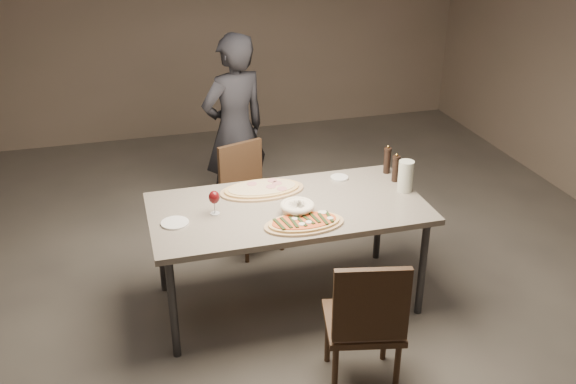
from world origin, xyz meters
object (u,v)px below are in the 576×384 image
object	(u,v)px
chair_far	(248,191)
zucchini_pizza	(305,223)
pepper_mill_left	(387,160)
carafe	(406,176)
diner	(235,131)
bread_basket	(297,208)
chair_near	(366,319)
ham_pizza	(262,189)
dining_table	(288,213)

from	to	relation	value
chair_far	zucchini_pizza	bearing A→B (deg)	77.40
pepper_mill_left	carafe	world-z (taller)	carafe
pepper_mill_left	diner	xyz separation A→B (m)	(-0.92, 1.00, -0.04)
bread_basket	diner	xyz separation A→B (m)	(-0.11, 1.45, 0.01)
bread_basket	chair_near	bearing A→B (deg)	-79.55
ham_pizza	chair_near	distance (m)	1.27
ham_pizza	chair_near	size ratio (longest dim) A/B	0.65
chair_near	zucchini_pizza	bearing A→B (deg)	114.68
zucchini_pizza	pepper_mill_left	distance (m)	1.00
zucchini_pizza	chair_near	distance (m)	0.74
pepper_mill_left	chair_near	distance (m)	1.47
ham_pizza	dining_table	bearing A→B (deg)	-81.92
zucchini_pizza	chair_near	size ratio (longest dim) A/B	0.57
ham_pizza	chair_far	bearing A→B (deg)	72.39
zucchini_pizza	carafe	size ratio (longest dim) A/B	2.33
carafe	chair_far	bearing A→B (deg)	137.23
pepper_mill_left	chair_far	distance (m)	1.13
dining_table	diner	bearing A→B (deg)	93.82
chair_near	chair_far	bearing A→B (deg)	110.71
dining_table	pepper_mill_left	xyz separation A→B (m)	(0.83, 0.31, 0.16)
bread_basket	chair_near	distance (m)	0.89
carafe	chair_far	xyz separation A→B (m)	(-0.92, 0.85, -0.39)
dining_table	pepper_mill_left	distance (m)	0.90
dining_table	carafe	bearing A→B (deg)	0.31
pepper_mill_left	chair_far	xyz separation A→B (m)	(-0.92, 0.54, -0.38)
dining_table	chair_near	xyz separation A→B (m)	(0.18, -0.96, -0.19)
zucchini_pizza	chair_far	bearing A→B (deg)	72.87
pepper_mill_left	chair_far	size ratio (longest dim) A/B	0.26
pepper_mill_left	zucchini_pizza	bearing A→B (deg)	-143.55
dining_table	carafe	world-z (taller)	carafe
pepper_mill_left	ham_pizza	bearing A→B (deg)	-176.44
zucchini_pizza	diner	distance (m)	1.60
carafe	chair_far	world-z (taller)	carafe
ham_pizza	carafe	xyz separation A→B (m)	(0.94, -0.25, 0.09)
chair_near	chair_far	xyz separation A→B (m)	(-0.27, 1.81, -0.03)
dining_table	bread_basket	bearing A→B (deg)	-79.65
dining_table	bread_basket	world-z (taller)	bread_basket
pepper_mill_left	carafe	distance (m)	0.31
dining_table	pepper_mill_left	world-z (taller)	pepper_mill_left
ham_pizza	pepper_mill_left	world-z (taller)	pepper_mill_left
chair_far	bread_basket	bearing A→B (deg)	78.06
ham_pizza	chair_far	xyz separation A→B (m)	(0.02, 0.60, -0.29)
ham_pizza	diner	bearing A→B (deg)	73.11
dining_table	diner	distance (m)	1.32
ham_pizza	bread_basket	world-z (taller)	bread_basket
pepper_mill_left	chair_far	world-z (taller)	pepper_mill_left
carafe	chair_far	size ratio (longest dim) A/B	0.26
zucchini_pizza	pepper_mill_left	xyz separation A→B (m)	(0.80, 0.59, 0.08)
ham_pizza	pepper_mill_left	distance (m)	0.95
bread_basket	pepper_mill_left	size ratio (longest dim) A/B	1.03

